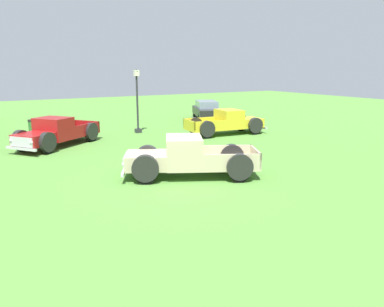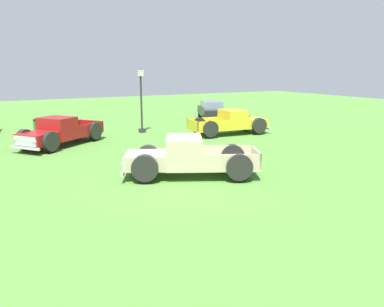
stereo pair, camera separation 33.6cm
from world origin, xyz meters
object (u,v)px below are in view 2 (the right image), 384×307
object	(u,v)px
pickup_truck_foreground	(182,158)
pickup_truck_behind_right	(57,133)
sedan_distant_b	(212,110)
trash_can	(39,127)
pickup_truck_behind_left	(234,123)
lamp_post_far	(141,100)

from	to	relation	value
pickup_truck_foreground	pickup_truck_behind_right	size ratio (longest dim) A/B	1.04
pickup_truck_behind_right	sedan_distant_b	world-z (taller)	pickup_truck_behind_right
sedan_distant_b	trash_can	bearing A→B (deg)	-176.74
pickup_truck_foreground	pickup_truck_behind_left	world-z (taller)	pickup_truck_foreground
pickup_truck_foreground	trash_can	size ratio (longest dim) A/B	5.58
lamp_post_far	trash_can	xyz separation A→B (m)	(-5.88, 2.45, -1.61)
pickup_truck_foreground	trash_can	world-z (taller)	pickup_truck_foreground
pickup_truck_behind_right	trash_can	distance (m)	4.46
lamp_post_far	trash_can	size ratio (longest dim) A/B	4.19
sedan_distant_b	lamp_post_far	size ratio (longest dim) A/B	1.19
pickup_truck_foreground	pickup_truck_behind_right	world-z (taller)	same
pickup_truck_foreground	lamp_post_far	bearing A→B (deg)	76.94
pickup_truck_behind_right	pickup_truck_behind_left	bearing A→B (deg)	-7.35
lamp_post_far	trash_can	bearing A→B (deg)	157.36
pickup_truck_behind_left	pickup_truck_behind_right	distance (m)	10.37
pickup_truck_behind_left	trash_can	size ratio (longest dim) A/B	5.41
pickup_truck_behind_left	sedan_distant_b	world-z (taller)	pickup_truck_behind_left
sedan_distant_b	pickup_truck_behind_right	bearing A→B (deg)	-157.82
sedan_distant_b	pickup_truck_behind_left	bearing A→B (deg)	-110.50
pickup_truck_foreground	pickup_truck_behind_right	xyz separation A→B (m)	(-3.16, 8.15, -0.00)
pickup_truck_foreground	lamp_post_far	world-z (taller)	lamp_post_far
pickup_truck_foreground	pickup_truck_behind_right	bearing A→B (deg)	111.21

